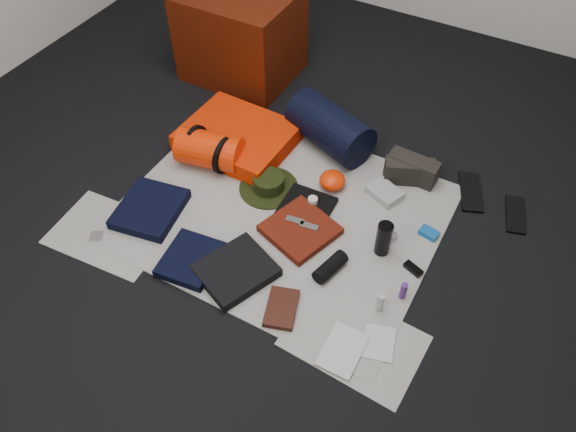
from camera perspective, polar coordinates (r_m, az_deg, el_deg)
The scene contains 37 objects.
floor at distance 2.97m, azimuth -0.68°, elevation 0.18°, with size 4.50×4.50×0.02m, color black.
newspaper_mat at distance 2.96m, azimuth -0.68°, elevation 0.35°, with size 1.60×1.30×0.01m, color #BCB8AE.
newspaper_sheet_front_left at distance 3.01m, azimuth -17.67°, elevation -1.72°, with size 0.58×0.40×0.00m, color #BCB8AE.
newspaper_sheet_front_right at distance 2.55m, azimuth 6.74°, elevation -12.46°, with size 0.58×0.40×0.00m, color #BCB8AE.
red_cabinet at distance 3.79m, azimuth -4.79°, elevation 17.93°, with size 0.68×0.57×0.57m, color #4E1405.
sleeping_pad at distance 3.32m, azimuth -5.13°, elevation 7.99°, with size 0.61×0.50×0.11m, color red.
stuff_sack at distance 3.18m, azimuth -7.95°, elevation 6.66°, with size 0.21×0.21×0.35m, color red.
sack_strap_left at distance 3.22m, azimuth -9.43°, elevation 7.26°, with size 0.22×0.22×0.03m, color black.
sack_strap_right at distance 3.13m, azimuth -6.44°, elevation 6.14°, with size 0.22×0.22×0.03m, color black.
navy_duffel at distance 3.26m, azimuth 4.28°, elevation 8.94°, with size 0.26×0.26×0.50m, color black.
boonie_brim at distance 3.08m, azimuth -1.96°, elevation 2.91°, with size 0.33×0.33×0.01m, color black.
boonie_crown at distance 3.05m, azimuth -1.98°, elevation 3.46°, with size 0.17×0.17×0.07m, color black.
hiking_boot_left at distance 3.15m, azimuth 12.21°, elevation 4.45°, with size 0.27×0.10×0.13m, color black.
hiking_boot_right at distance 3.17m, azimuth 12.56°, elevation 4.75°, with size 0.28×0.10×0.14m, color black.
flip_flop_left at distance 3.22m, azimuth 18.06°, elevation 2.37°, with size 0.11×0.30×0.02m, color black.
flip_flop_right at distance 3.18m, azimuth 22.10°, elevation 0.11°, with size 0.10×0.26×0.01m, color black.
trousers_navy_a at distance 3.03m, azimuth -13.84°, elevation 0.71°, with size 0.31×0.35×0.05m, color black.
trousers_navy_b at distance 2.78m, azimuth -9.85°, elevation -4.36°, with size 0.25×0.29×0.05m, color black.
trousers_charcoal at distance 2.70m, azimuth -5.30°, elevation -5.55°, with size 0.29×0.34×0.05m, color black.
black_tshirt at distance 2.97m, azimuth 1.90°, elevation 0.94°, with size 0.26×0.25×0.03m, color black.
red_shirt at distance 2.86m, azimuth 1.24°, elevation -1.39°, with size 0.32×0.32×0.04m, color #591609.
orange_stuff_sack at distance 3.06m, azimuth 4.52°, elevation 3.62°, with size 0.14×0.14×0.09m, color red.
first_aid_pouch at distance 3.07m, azimuth 9.78°, elevation 2.37°, with size 0.18×0.13×0.04m, color #939B93.
water_bottle at distance 2.76m, azimuth 9.69°, elevation -2.28°, with size 0.08×0.08×0.19m, color black.
speaker at distance 2.70m, azimuth 4.31°, elevation -5.18°, with size 0.07×0.07×0.19m, color black.
compact_camera at distance 2.89m, azimuth 10.01°, elevation -1.70°, with size 0.09×0.06×0.04m, color #B7B6BB.
cyan_case at distance 2.94m, azimuth 14.12°, elevation -1.69°, with size 0.09×0.06×0.03m, color #10519D.
toiletry_purple at distance 2.65m, azimuth 11.64°, elevation -7.45°, with size 0.03×0.03×0.10m, color #4E2474.
toiletry_clear at distance 2.60m, azimuth 9.35°, elevation -8.64°, with size 0.04×0.04×0.10m, color #A3A8A4.
paperback_book at distance 2.59m, azimuth -0.67°, elevation -9.34°, with size 0.14×0.21×0.03m, color black.
map_booklet at distance 2.51m, azimuth 5.57°, elevation -13.41°, with size 0.16×0.24×0.01m, color #BABAB1.
map_printout at distance 2.55m, azimuth 9.22°, elevation -12.58°, with size 0.13×0.17×0.01m, color #BABAB1.
sunglasses at distance 2.78m, azimuth 12.60°, elevation -5.26°, with size 0.10×0.04×0.02m, color black.
key_cluster at distance 3.01m, azimuth -18.88°, elevation -1.95°, with size 0.06×0.06×0.01m, color #B7B6BB.
tape_roll at distance 2.96m, azimuth 2.53°, elevation 1.57°, with size 0.05×0.05×0.04m, color beige.
energy_bar_a at distance 2.86m, azimuth 0.73°, elevation -0.46°, with size 0.10×0.04×0.01m, color #B7B6BB.
energy_bar_b at distance 2.83m, azimuth 2.15°, elevation -1.05°, with size 0.10×0.04×0.01m, color #B7B6BB.
Camera 1 is at (0.98, -1.70, 2.22)m, focal length 35.00 mm.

